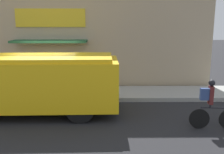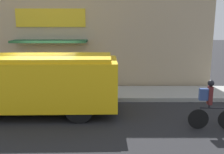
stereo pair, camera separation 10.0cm
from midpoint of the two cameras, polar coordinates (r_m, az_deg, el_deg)
ground_plane at (r=11.11m, az=-14.55°, el=-5.36°), size 70.00×70.00×0.00m
sidewalk at (r=12.03m, az=-13.41°, el=-3.51°), size 28.00×2.04×0.17m
storefront at (r=12.85m, az=-12.81°, el=10.57°), size 15.08×1.12×5.97m
school_bus at (r=9.62m, az=-17.24°, el=-1.34°), size 6.67×2.63×2.09m
cyclist at (r=8.53m, az=20.51°, el=-5.77°), size 1.53×0.21×1.55m
trash_bin at (r=11.82m, az=-7.10°, el=-0.82°), size 0.54×0.54×0.92m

